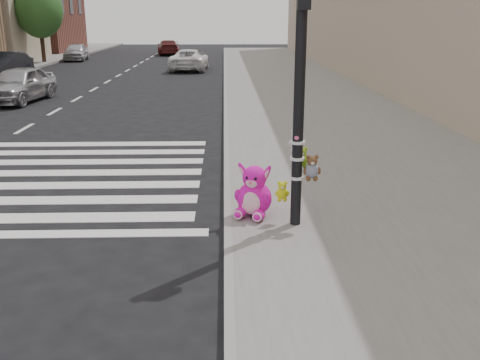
{
  "coord_description": "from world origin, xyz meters",
  "views": [
    {
      "loc": [
        1.51,
        -5.93,
        3.24
      ],
      "look_at": [
        1.75,
        2.15,
        0.75
      ],
      "focal_mm": 40.0,
      "sensor_mm": 36.0,
      "label": 1
    }
  ],
  "objects_px": {
    "car_silver_far": "(19,84)",
    "car_dark_far": "(2,67)",
    "signal_pole": "(300,115)",
    "red_teddy": "(243,204)",
    "car_white_near": "(189,60)",
    "pink_bunny": "(254,194)"
  },
  "relations": [
    {
      "from": "signal_pole",
      "to": "car_dark_far",
      "type": "xyz_separation_m",
      "value": [
        -12.42,
        20.29,
        -1.09
      ]
    },
    {
      "from": "red_teddy",
      "to": "car_dark_far",
      "type": "distance_m",
      "value": 22.86
    },
    {
      "from": "car_dark_far",
      "to": "car_white_near",
      "type": "height_order",
      "value": "car_dark_far"
    },
    {
      "from": "signal_pole",
      "to": "red_teddy",
      "type": "height_order",
      "value": "signal_pole"
    },
    {
      "from": "car_silver_far",
      "to": "signal_pole",
      "type": "bearing_deg",
      "value": -49.08
    },
    {
      "from": "red_teddy",
      "to": "car_dark_far",
      "type": "xyz_separation_m",
      "value": [
        -11.6,
        19.69,
        0.5
      ]
    },
    {
      "from": "car_dark_far",
      "to": "car_white_near",
      "type": "distance_m",
      "value": 10.84
    },
    {
      "from": "pink_bunny",
      "to": "car_white_near",
      "type": "distance_m",
      "value": 25.85
    },
    {
      "from": "pink_bunny",
      "to": "car_dark_far",
      "type": "relative_size",
      "value": 0.19
    },
    {
      "from": "red_teddy",
      "to": "car_white_near",
      "type": "bearing_deg",
      "value": 91.74
    },
    {
      "from": "red_teddy",
      "to": "car_white_near",
      "type": "relative_size",
      "value": 0.05
    },
    {
      "from": "car_silver_far",
      "to": "car_dark_far",
      "type": "height_order",
      "value": "car_dark_far"
    },
    {
      "from": "red_teddy",
      "to": "car_silver_far",
      "type": "height_order",
      "value": "car_silver_far"
    },
    {
      "from": "signal_pole",
      "to": "car_white_near",
      "type": "xyz_separation_m",
      "value": [
        -3.26,
        26.08,
        -1.2
      ]
    },
    {
      "from": "pink_bunny",
      "to": "car_dark_far",
      "type": "distance_m",
      "value": 23.14
    },
    {
      "from": "pink_bunny",
      "to": "car_silver_far",
      "type": "relative_size",
      "value": 0.22
    },
    {
      "from": "signal_pole",
      "to": "car_silver_far",
      "type": "relative_size",
      "value": 0.99
    },
    {
      "from": "signal_pole",
      "to": "red_teddy",
      "type": "xyz_separation_m",
      "value": [
        -0.82,
        0.59,
        -1.59
      ]
    },
    {
      "from": "pink_bunny",
      "to": "car_white_near",
      "type": "relative_size",
      "value": 0.19
    },
    {
      "from": "signal_pole",
      "to": "car_silver_far",
      "type": "xyz_separation_m",
      "value": [
        -9.12,
        13.5,
        -1.15
      ]
    },
    {
      "from": "signal_pole",
      "to": "car_white_near",
      "type": "height_order",
      "value": "signal_pole"
    },
    {
      "from": "signal_pole",
      "to": "car_dark_far",
      "type": "relative_size",
      "value": 0.88
    }
  ]
}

